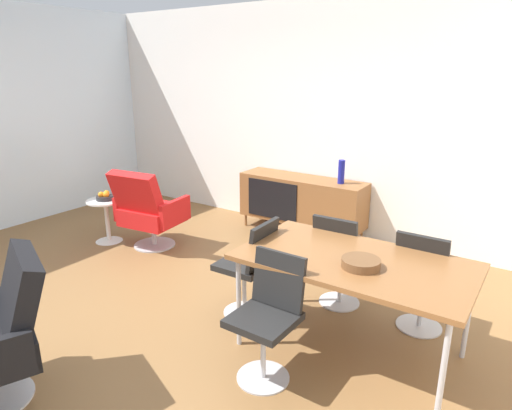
# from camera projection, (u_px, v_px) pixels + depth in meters

# --- Properties ---
(ground_plane) EXTENTS (8.32, 8.32, 0.00)m
(ground_plane) POSITION_uv_depth(u_px,v_px,m) (162.00, 305.00, 3.97)
(ground_plane) COLOR brown
(wall_back) EXTENTS (6.80, 0.12, 2.80)m
(wall_back) POSITION_uv_depth(u_px,v_px,m) (306.00, 119.00, 5.61)
(wall_back) COLOR white
(wall_back) RESTS_ON ground_plane
(sideboard) EXTENTS (1.60, 0.45, 0.72)m
(sideboard) POSITION_uv_depth(u_px,v_px,m) (302.00, 200.00, 5.59)
(sideboard) COLOR brown
(sideboard) RESTS_ON ground_plane
(vase_cobalt) EXTENTS (0.08, 0.08, 0.28)m
(vase_cobalt) POSITION_uv_depth(u_px,v_px,m) (341.00, 172.00, 5.19)
(vase_cobalt) COLOR navy
(vase_cobalt) RESTS_ON sideboard
(dining_table) EXTENTS (1.60, 0.90, 0.74)m
(dining_table) POSITION_uv_depth(u_px,v_px,m) (354.00, 264.00, 3.14)
(dining_table) COLOR brown
(dining_table) RESTS_ON ground_plane
(wooden_bowl_on_table) EXTENTS (0.26, 0.26, 0.06)m
(wooden_bowl_on_table) POSITION_uv_depth(u_px,v_px,m) (361.00, 263.00, 2.99)
(wooden_bowl_on_table) COLOR brown
(wooden_bowl_on_table) RESTS_ON dining_table
(dining_chair_back_right) EXTENTS (0.40, 0.43, 0.86)m
(dining_chair_back_right) POSITION_uv_depth(u_px,v_px,m) (423.00, 277.00, 3.46)
(dining_chair_back_right) COLOR black
(dining_chair_back_right) RESTS_ON ground_plane
(dining_chair_near_window) EXTENTS (0.44, 0.41, 0.86)m
(dining_chair_near_window) POSITION_uv_depth(u_px,v_px,m) (250.00, 264.00, 3.69)
(dining_chair_near_window) COLOR black
(dining_chair_near_window) RESTS_ON ground_plane
(dining_chair_front_left) EXTENTS (0.41, 0.43, 0.86)m
(dining_chair_front_left) POSITION_uv_depth(u_px,v_px,m) (269.00, 313.00, 2.95)
(dining_chair_front_left) COLOR black
(dining_chair_front_left) RESTS_ON ground_plane
(dining_chair_back_left) EXTENTS (0.41, 0.44, 0.86)m
(dining_chair_back_left) POSITION_uv_depth(u_px,v_px,m) (339.00, 256.00, 3.83)
(dining_chair_back_left) COLOR black
(dining_chair_back_left) RESTS_ON ground_plane
(lounge_chair_red) EXTENTS (0.78, 0.72, 0.95)m
(lounge_chair_red) POSITION_uv_depth(u_px,v_px,m) (148.00, 209.00, 5.11)
(lounge_chair_red) COLOR red
(lounge_chair_red) RESTS_ON ground_plane
(side_table_round) EXTENTS (0.44, 0.44, 0.52)m
(side_table_round) POSITION_uv_depth(u_px,v_px,m) (107.00, 216.00, 5.35)
(side_table_round) COLOR white
(side_table_round) RESTS_ON ground_plane
(fruit_bowl) EXTENTS (0.20, 0.20, 0.11)m
(fruit_bowl) POSITION_uv_depth(u_px,v_px,m) (105.00, 197.00, 5.28)
(fruit_bowl) COLOR #262628
(fruit_bowl) RESTS_ON side_table_round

